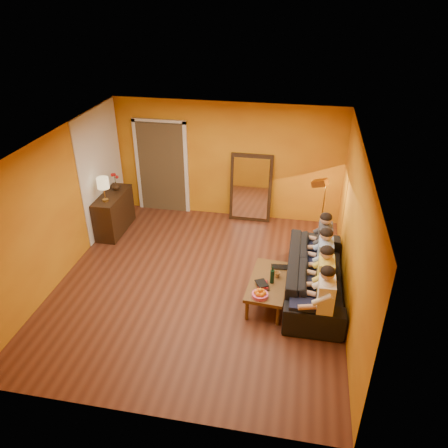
% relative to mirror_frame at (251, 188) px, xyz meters
% --- Properties ---
extents(room_shell, '(5.00, 5.50, 2.60)m').
position_rel_mirror_frame_xyz_m(room_shell, '(-0.55, -2.26, 0.54)').
color(room_shell, brown).
rests_on(room_shell, ground).
extents(white_accent, '(0.02, 1.90, 2.58)m').
position_rel_mirror_frame_xyz_m(white_accent, '(-3.04, -0.88, 0.54)').
color(white_accent, white).
rests_on(white_accent, wall_left).
extents(doorway_recess, '(1.06, 0.30, 2.10)m').
position_rel_mirror_frame_xyz_m(doorway_recess, '(-2.05, 0.20, 0.29)').
color(doorway_recess, '#3F2D19').
rests_on(doorway_recess, floor).
extents(door_jamb_left, '(0.08, 0.06, 2.20)m').
position_rel_mirror_frame_xyz_m(door_jamb_left, '(-2.62, 0.08, 0.29)').
color(door_jamb_left, white).
rests_on(door_jamb_left, wall_back).
extents(door_jamb_right, '(0.08, 0.06, 2.20)m').
position_rel_mirror_frame_xyz_m(door_jamb_right, '(-1.48, 0.08, 0.29)').
color(door_jamb_right, white).
rests_on(door_jamb_right, wall_back).
extents(door_header, '(1.22, 0.06, 0.08)m').
position_rel_mirror_frame_xyz_m(door_header, '(-2.05, 0.08, 1.36)').
color(door_header, white).
rests_on(door_header, wall_back).
extents(mirror_frame, '(0.92, 0.27, 1.51)m').
position_rel_mirror_frame_xyz_m(mirror_frame, '(0.00, 0.00, 0.00)').
color(mirror_frame, '#311E10').
rests_on(mirror_frame, floor).
extents(mirror_glass, '(0.78, 0.21, 1.35)m').
position_rel_mirror_frame_xyz_m(mirror_glass, '(0.00, -0.04, 0.00)').
color(mirror_glass, white).
rests_on(mirror_glass, mirror_frame).
extents(sideboard, '(0.44, 1.18, 0.85)m').
position_rel_mirror_frame_xyz_m(sideboard, '(-2.79, -1.08, -0.34)').
color(sideboard, '#311E10').
rests_on(sideboard, floor).
extents(table_lamp, '(0.24, 0.24, 0.51)m').
position_rel_mirror_frame_xyz_m(table_lamp, '(-2.79, -1.38, 0.34)').
color(table_lamp, beige).
rests_on(table_lamp, sideboard).
extents(sofa, '(2.42, 0.94, 0.71)m').
position_rel_mirror_frame_xyz_m(sofa, '(1.45, -2.47, -0.41)').
color(sofa, black).
rests_on(sofa, floor).
extents(coffee_table, '(0.71, 1.26, 0.42)m').
position_rel_mirror_frame_xyz_m(coffee_table, '(0.70, -2.85, -0.55)').
color(coffee_table, brown).
rests_on(coffee_table, floor).
extents(floor_lamp, '(0.37, 0.34, 1.44)m').
position_rel_mirror_frame_xyz_m(floor_lamp, '(1.55, -0.88, -0.04)').
color(floor_lamp, gold).
rests_on(floor_lamp, floor).
extents(dog, '(0.48, 0.58, 0.59)m').
position_rel_mirror_frame_xyz_m(dog, '(1.30, -2.85, -0.47)').
color(dog, olive).
rests_on(dog, floor).
extents(person_far_left, '(0.70, 0.44, 1.22)m').
position_rel_mirror_frame_xyz_m(person_far_left, '(1.58, -3.47, -0.15)').
color(person_far_left, white).
rests_on(person_far_left, sofa).
extents(person_mid_left, '(0.70, 0.44, 1.22)m').
position_rel_mirror_frame_xyz_m(person_mid_left, '(1.58, -2.92, -0.15)').
color(person_mid_left, '#E4CD4C').
rests_on(person_mid_left, sofa).
extents(person_mid_right, '(0.70, 0.44, 1.22)m').
position_rel_mirror_frame_xyz_m(person_mid_right, '(1.58, -2.37, -0.15)').
color(person_mid_right, '#8FACDD').
rests_on(person_mid_right, sofa).
extents(person_far_right, '(0.70, 0.44, 1.22)m').
position_rel_mirror_frame_xyz_m(person_far_right, '(1.58, -1.82, -0.15)').
color(person_far_right, '#37363C').
rests_on(person_far_right, sofa).
extents(fruit_bowl, '(0.26, 0.26, 0.16)m').
position_rel_mirror_frame_xyz_m(fruit_bowl, '(0.60, -3.30, -0.26)').
color(fruit_bowl, '#E24F87').
rests_on(fruit_bowl, coffee_table).
extents(wine_bottle, '(0.07, 0.07, 0.31)m').
position_rel_mirror_frame_xyz_m(wine_bottle, '(0.75, -2.90, -0.18)').
color(wine_bottle, black).
rests_on(wine_bottle, coffee_table).
extents(tumbler, '(0.13, 0.13, 0.10)m').
position_rel_mirror_frame_xyz_m(tumbler, '(0.82, -2.73, -0.29)').
color(tumbler, '#B27F3F').
rests_on(tumbler, coffee_table).
extents(laptop, '(0.37, 0.26, 0.03)m').
position_rel_mirror_frame_xyz_m(laptop, '(0.88, -2.50, -0.33)').
color(laptop, black).
rests_on(laptop, coffee_table).
extents(book_lower, '(0.25, 0.30, 0.02)m').
position_rel_mirror_frame_xyz_m(book_lower, '(0.52, -3.05, -0.33)').
color(book_lower, '#311E10').
rests_on(book_lower, coffee_table).
extents(book_mid, '(0.21, 0.25, 0.02)m').
position_rel_mirror_frame_xyz_m(book_mid, '(0.53, -3.04, -0.31)').
color(book_mid, '#A91313').
rests_on(book_mid, book_lower).
extents(book_upper, '(0.25, 0.27, 0.02)m').
position_rel_mirror_frame_xyz_m(book_upper, '(0.52, -3.06, -0.29)').
color(book_upper, black).
rests_on(book_upper, book_mid).
extents(vase, '(0.17, 0.17, 0.18)m').
position_rel_mirror_frame_xyz_m(vase, '(-2.79, -0.83, 0.18)').
color(vase, '#311E10').
rests_on(vase, sideboard).
extents(flowers, '(0.17, 0.17, 0.39)m').
position_rel_mirror_frame_xyz_m(flowers, '(-2.79, -0.83, 0.41)').
color(flowers, '#A91313').
rests_on(flowers, vase).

